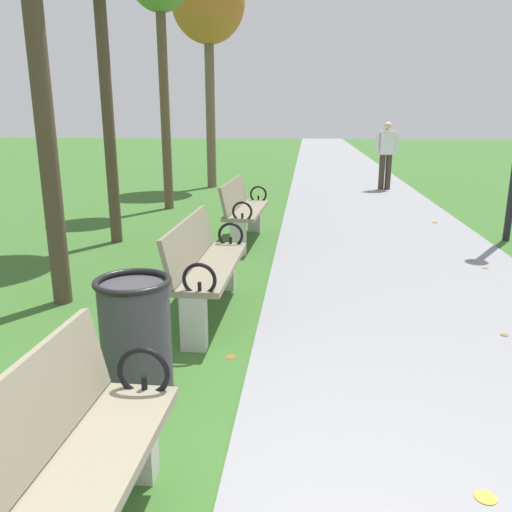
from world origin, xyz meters
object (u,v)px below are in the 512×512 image
(park_bench_3, at_px, (243,209))
(trash_bin, at_px, (136,341))
(pedestrian_walking, at_px, (386,152))
(park_bench_2, at_px, (205,265))
(park_bench_1, at_px, (44,500))
(tree_4, at_px, (208,5))

(park_bench_3, relative_size, trash_bin, 1.93)
(trash_bin, bearing_deg, pedestrian_walking, 73.66)
(park_bench_2, relative_size, pedestrian_walking, 0.99)
(park_bench_3, bearing_deg, pedestrian_walking, 63.71)
(park_bench_1, xyz_separation_m, park_bench_3, (0.00, 5.87, 0.00))
(park_bench_3, relative_size, pedestrian_walking, 1.00)
(tree_4, distance_m, pedestrian_walking, 5.52)
(pedestrian_walking, relative_size, trash_bin, 1.93)
(park_bench_2, distance_m, trash_bin, 1.54)
(park_bench_3, height_order, pedestrian_walking, pedestrian_walking)
(tree_4, bearing_deg, trash_bin, -82.34)
(pedestrian_walking, distance_m, trash_bin, 10.56)
(park_bench_2, height_order, park_bench_3, same)
(park_bench_3, bearing_deg, tree_4, 104.63)
(park_bench_1, distance_m, pedestrian_walking, 11.92)
(park_bench_1, bearing_deg, tree_4, 97.42)
(pedestrian_walking, bearing_deg, park_bench_3, -116.29)
(tree_4, xyz_separation_m, pedestrian_walking, (4.35, -0.14, -3.40))
(park_bench_3, height_order, tree_4, tree_4)
(park_bench_2, distance_m, tree_4, 9.65)
(park_bench_2, relative_size, tree_4, 0.30)
(tree_4, height_order, pedestrian_walking, tree_4)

